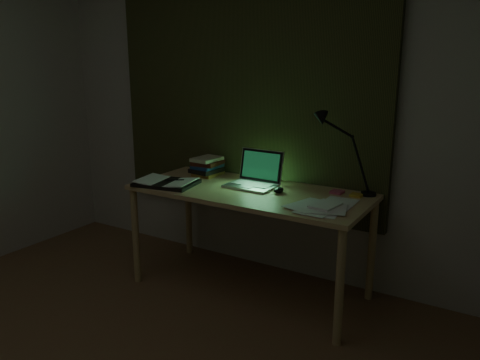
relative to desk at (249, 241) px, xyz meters
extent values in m
cube|color=beige|center=(-0.28, 0.43, 0.89)|extent=(3.50, 0.00, 2.50)
cube|color=#2D3018|center=(-0.28, 0.39, 1.09)|extent=(2.20, 0.06, 2.00)
ellipsoid|color=black|center=(0.20, 0.04, 0.38)|extent=(0.08, 0.11, 0.04)
cube|color=gold|center=(0.66, 0.22, 0.37)|extent=(0.07, 0.07, 0.02)
cube|color=#D55273|center=(0.53, 0.22, 0.37)|extent=(0.08, 0.08, 0.02)
camera|label=1|loc=(1.51, -2.59, 1.19)|focal=35.00mm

